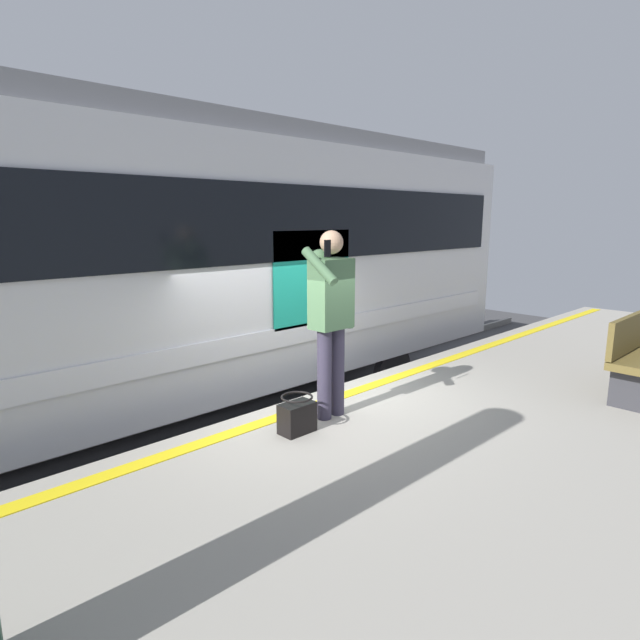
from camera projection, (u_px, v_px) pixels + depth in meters
The scene contains 8 objects.
ground_plane at pixel (312, 486), 5.98m from camera, with size 24.73×24.73×0.00m, color #3D3D3F.
platform at pixel (526, 537), 4.10m from camera, with size 16.49×5.01×1.14m, color #9E998E.
safety_line at pixel (331, 399), 5.54m from camera, with size 16.16×0.16×0.01m, color yellow.
track_rail_near at pixel (240, 442), 6.97m from camera, with size 21.44×0.08×0.16m, color slate.
track_rail_far at pixel (186, 413), 7.99m from camera, with size 21.44×0.08×0.16m, color slate.
train_carriage at pixel (70, 262), 5.81m from camera, with size 13.76×2.89×4.07m.
passenger at pixel (331, 309), 4.90m from camera, with size 0.57×0.55×1.81m.
handbag at pixel (297, 416), 4.68m from camera, with size 0.32×0.29×0.35m.
Camera 1 is at (3.74, 4.02, 3.06)m, focal length 28.92 mm.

